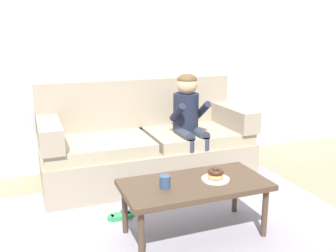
# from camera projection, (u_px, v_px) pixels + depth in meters

# --- Properties ---
(ground) EXTENTS (10.00, 10.00, 0.00)m
(ground) POSITION_uv_depth(u_px,v_px,m) (167.00, 213.00, 3.20)
(ground) COLOR #9E896B
(wall_back) EXTENTS (8.00, 0.10, 2.80)m
(wall_back) POSITION_uv_depth(u_px,v_px,m) (122.00, 42.00, 4.12)
(wall_back) COLOR silver
(wall_back) RESTS_ON ground
(area_rug) EXTENTS (2.82, 2.09, 0.01)m
(area_rug) POSITION_uv_depth(u_px,v_px,m) (179.00, 227.00, 2.97)
(area_rug) COLOR #9993A3
(area_rug) RESTS_ON ground
(couch) EXTENTS (2.12, 0.90, 1.02)m
(couch) POSITION_uv_depth(u_px,v_px,m) (146.00, 145.00, 3.91)
(couch) COLOR tan
(couch) RESTS_ON ground
(coffee_table) EXTENTS (1.08, 0.54, 0.43)m
(coffee_table) POSITION_uv_depth(u_px,v_px,m) (195.00, 188.00, 2.76)
(coffee_table) COLOR #4C3828
(coffee_table) RESTS_ON ground
(person_child) EXTENTS (0.34, 0.58, 1.10)m
(person_child) POSITION_uv_depth(u_px,v_px,m) (189.00, 117.00, 3.78)
(person_child) COLOR #1E2338
(person_child) RESTS_ON ground
(plate) EXTENTS (0.21, 0.21, 0.01)m
(plate) POSITION_uv_depth(u_px,v_px,m) (215.00, 179.00, 2.79)
(plate) COLOR white
(plate) RESTS_ON coffee_table
(donut) EXTENTS (0.16, 0.16, 0.04)m
(donut) POSITION_uv_depth(u_px,v_px,m) (216.00, 176.00, 2.78)
(donut) COLOR tan
(donut) RESTS_ON plate
(donut_second) EXTENTS (0.16, 0.16, 0.04)m
(donut_second) POSITION_uv_depth(u_px,v_px,m) (216.00, 172.00, 2.77)
(donut_second) COLOR #422619
(donut_second) RESTS_ON donut
(mug) EXTENTS (0.08, 0.08, 0.09)m
(mug) POSITION_uv_depth(u_px,v_px,m) (165.00, 182.00, 2.64)
(mug) COLOR #334C72
(mug) RESTS_ON coffee_table
(toy_controller) EXTENTS (0.23, 0.09, 0.05)m
(toy_controller) POSITION_uv_depth(u_px,v_px,m) (121.00, 217.00, 3.08)
(toy_controller) COLOR #339E56
(toy_controller) RESTS_ON ground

